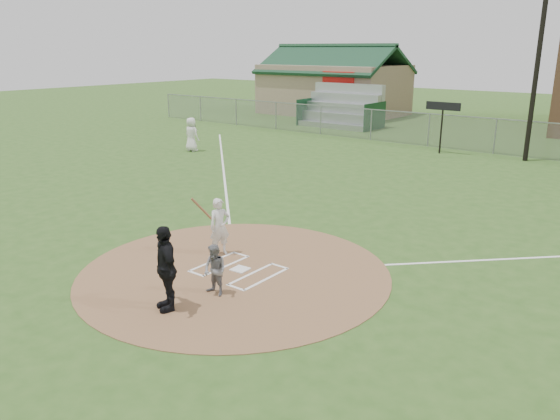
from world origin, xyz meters
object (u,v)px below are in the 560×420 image
Objects in this scene: umpire at (166,268)px; ondeck_player at (191,134)px; catcher at (215,270)px; batter_at_plate at (219,227)px; home_plate at (240,269)px.

umpire is 20.51m from ondeck_player.
ondeck_player is (-14.90, 13.22, 0.32)m from catcher.
umpire is at bearing -103.50° from catcher.
umpire reaches higher than catcher.
umpire is 3.61m from batter_at_plate.
ondeck_player is at bearing 161.80° from umpire.
home_plate is at bearing 112.89° from catcher.
catcher is 1.32m from umpire.
catcher is 0.72× the size of batter_at_plate.
catcher is 2.77m from batter_at_plate.
catcher is (0.57, -1.53, 0.63)m from home_plate.
umpire is 1.03× the size of ondeck_player.
ondeck_player reaches higher than home_plate.
batter_at_plate is at bearing 157.27° from home_plate.
catcher is 19.93m from ondeck_player.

